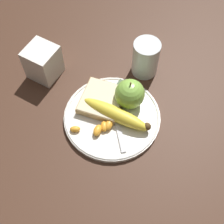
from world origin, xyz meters
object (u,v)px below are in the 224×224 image
at_px(apple, 130,94).
at_px(bread_slice, 102,100).
at_px(condiment_caddy, 43,62).
at_px(banana, 117,113).
at_px(jam_packet, 122,89).
at_px(plate, 112,117).
at_px(juice_glass, 147,59).
at_px(fork, 116,116).

bearing_deg(apple, bread_slice, 120.43).
bearing_deg(condiment_caddy, banana, -96.98).
distance_m(apple, jam_packet, 0.05).
bearing_deg(apple, jam_packet, 58.89).
xyz_separation_m(plate, banana, (0.00, -0.01, 0.02)).
distance_m(juice_glass, fork, 0.18).
relative_size(apple, banana, 0.46).
height_order(banana, condiment_caddy, condiment_caddy).
distance_m(banana, condiment_caddy, 0.25).
bearing_deg(plate, apple, -16.87).
relative_size(plate, juice_glass, 2.38).
bearing_deg(plate, jam_packet, 11.25).
xyz_separation_m(juice_glass, fork, (-0.18, -0.01, -0.03)).
distance_m(bread_slice, fork, 0.06).
relative_size(bread_slice, condiment_caddy, 1.34).
height_order(plate, bread_slice, bread_slice).
bearing_deg(banana, bread_slice, 71.77).
relative_size(jam_packet, condiment_caddy, 0.43).
bearing_deg(apple, plate, 163.13).
height_order(plate, banana, banana).
bearing_deg(condiment_caddy, plate, -98.54).
bearing_deg(jam_packet, condiment_caddy, 101.24).
bearing_deg(bread_slice, condiment_caddy, 86.38).
xyz_separation_m(apple, bread_slice, (-0.04, 0.06, -0.03)).
distance_m(banana, bread_slice, 0.06).
height_order(plate, fork, fork).
relative_size(banana, bread_slice, 1.46).
bearing_deg(plate, juice_glass, -1.25).
distance_m(apple, fork, 0.07).
bearing_deg(fork, plate, 68.95).
bearing_deg(bread_slice, apple, -59.57).
bearing_deg(fork, apple, -49.48).
relative_size(banana, fork, 1.31).
bearing_deg(apple, juice_glass, 6.34).
bearing_deg(fork, condiment_caddy, 41.95).
height_order(jam_packet, condiment_caddy, condiment_caddy).
relative_size(juice_glass, condiment_caddy, 1.09).
relative_size(plate, jam_packet, 6.04).
height_order(juice_glass, fork, juice_glass).
xyz_separation_m(juice_glass, bread_slice, (-0.16, 0.05, -0.02)).
height_order(banana, jam_packet, banana).
bearing_deg(condiment_caddy, fork, -97.48).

